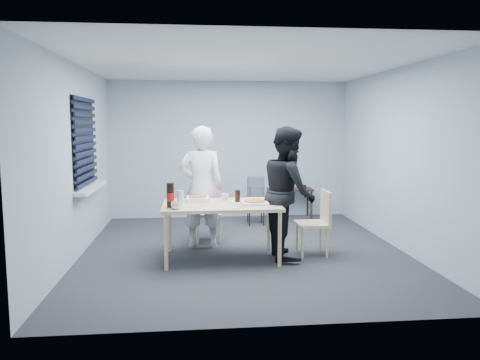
{
  "coord_description": "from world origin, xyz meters",
  "views": [
    {
      "loc": [
        -0.69,
        -6.44,
        1.81
      ],
      "look_at": [
        -0.04,
        0.1,
        1.01
      ],
      "focal_mm": 35.0,
      "sensor_mm": 36.0,
      "label": 1
    }
  ],
  "objects": [
    {
      "name": "dining_table",
      "position": [
        -0.33,
        -0.35,
        0.69
      ],
      "size": [
        1.54,
        0.97,
        0.75
      ],
      "color": "beige",
      "rests_on": "ground"
    },
    {
      "name": "pizza_box_a",
      "position": [
        -0.64,
        -0.15,
        0.78
      ],
      "size": [
        0.3,
        0.3,
        0.07
      ],
      "rotation": [
        0.0,
        0.0,
        0.44
      ],
      "color": "white",
      "rests_on": "dining_table"
    },
    {
      "name": "mug_a",
      "position": [
        -0.91,
        -0.7,
        0.8
      ],
      "size": [
        0.17,
        0.17,
        0.1
      ],
      "primitive_type": "imported",
      "rotation": [
        0.0,
        0.0,
        0.52
      ],
      "color": "silver",
      "rests_on": "dining_table"
    },
    {
      "name": "stool",
      "position": [
        0.41,
        1.71,
        0.35
      ],
      "size": [
        0.33,
        0.33,
        0.46
      ],
      "color": "black",
      "rests_on": "ground"
    },
    {
      "name": "plastic_cups",
      "position": [
        -0.86,
        -0.53,
        0.85
      ],
      "size": [
        0.11,
        0.11,
        0.21
      ],
      "primitive_type": "cylinder",
      "rotation": [
        0.0,
        0.0,
        0.26
      ],
      "color": "silver",
      "rests_on": "dining_table"
    },
    {
      "name": "room",
      "position": [
        -2.2,
        0.4,
        1.44
      ],
      "size": [
        5.0,
        5.0,
        5.0
      ],
      "color": "#2B2B2F",
      "rests_on": "ground"
    },
    {
      "name": "person_black",
      "position": [
        0.57,
        -0.33,
        0.89
      ],
      "size": [
        0.47,
        0.86,
        1.77
      ],
      "primitive_type": "imported",
      "rotation": [
        0.0,
        0.0,
        1.57
      ],
      "color": "black",
      "rests_on": "ground"
    },
    {
      "name": "side_table",
      "position": [
        1.15,
        2.28,
        0.48
      ],
      "size": [
        0.84,
        0.38,
        0.56
      ],
      "color": "#382818",
      "rests_on": "ground"
    },
    {
      "name": "chair_right",
      "position": [
        1.01,
        -0.28,
        0.51
      ],
      "size": [
        0.42,
        0.42,
        0.89
      ],
      "color": "beige",
      "rests_on": "ground"
    },
    {
      "name": "rubber_band",
      "position": [
        -0.09,
        -0.6,
        0.75
      ],
      "size": [
        0.07,
        0.07,
        0.0
      ],
      "primitive_type": "torus",
      "rotation": [
        0.0,
        0.0,
        -0.43
      ],
      "color": "red",
      "rests_on": "dining_table"
    },
    {
      "name": "backpack",
      "position": [
        0.41,
        1.7,
        0.66
      ],
      "size": [
        0.29,
        0.21,
        0.4
      ],
      "rotation": [
        0.0,
        0.0,
        0.19
      ],
      "color": "slate",
      "rests_on": "stool"
    },
    {
      "name": "black_box",
      "position": [
        1.37,
        2.27,
        0.6
      ],
      "size": [
        0.16,
        0.12,
        0.07
      ],
      "primitive_type": "cube",
      "rotation": [
        0.0,
        0.0,
        -0.05
      ],
      "color": "black",
      "rests_on": "side_table"
    },
    {
      "name": "chair_far",
      "position": [
        -0.47,
        0.71,
        0.51
      ],
      "size": [
        0.42,
        0.42,
        0.89
      ],
      "color": "beige",
      "rests_on": "ground"
    },
    {
      "name": "papers",
      "position": [
        1.0,
        2.26,
        0.57
      ],
      "size": [
        0.27,
        0.34,
        0.01
      ],
      "primitive_type": "cube",
      "rotation": [
        0.0,
        0.0,
        0.17
      ],
      "color": "white",
      "rests_on": "side_table"
    },
    {
      "name": "cola_glass",
      "position": [
        -0.1,
        -0.22,
        0.83
      ],
      "size": [
        0.09,
        0.09,
        0.16
      ],
      "primitive_type": "cylinder",
      "rotation": [
        0.0,
        0.0,
        -0.33
      ],
      "color": "black",
      "rests_on": "dining_table"
    },
    {
      "name": "mug_b",
      "position": [
        -0.26,
        -0.06,
        0.8
      ],
      "size": [
        0.1,
        0.1,
        0.09
      ],
      "primitive_type": "imported",
      "color": "silver",
      "rests_on": "dining_table"
    },
    {
      "name": "pizza_box_b",
      "position": [
        0.1,
        -0.44,
        0.77
      ],
      "size": [
        0.34,
        0.34,
        0.05
      ],
      "rotation": [
        0.0,
        0.0,
        0.27
      ],
      "color": "white",
      "rests_on": "dining_table"
    },
    {
      "name": "soda_bottle",
      "position": [
        -0.98,
        -0.57,
        0.9
      ],
      "size": [
        0.1,
        0.1,
        0.31
      ],
      "rotation": [
        0.0,
        0.0,
        0.05
      ],
      "color": "black",
      "rests_on": "dining_table"
    },
    {
      "name": "person_white",
      "position": [
        -0.58,
        0.28,
        0.89
      ],
      "size": [
        0.65,
        0.42,
        1.77
      ],
      "primitive_type": "imported",
      "rotation": [
        0.0,
        0.0,
        3.14
      ],
      "color": "silver",
      "rests_on": "ground"
    }
  ]
}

